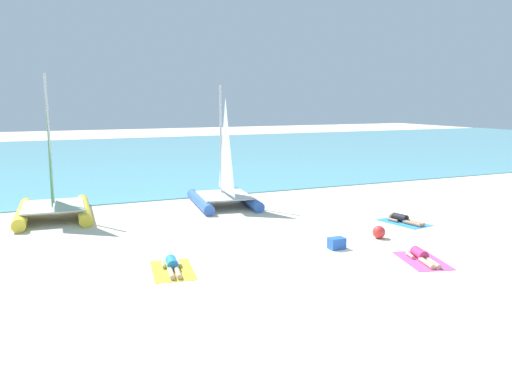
{
  "coord_description": "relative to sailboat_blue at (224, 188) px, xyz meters",
  "views": [
    {
      "loc": [
        -7.75,
        -12.79,
        4.65
      ],
      "look_at": [
        0.0,
        4.76,
        1.2
      ],
      "focal_mm": 36.3,
      "sensor_mm": 36.0,
      "label": 1
    }
  ],
  "objects": [
    {
      "name": "towel_right",
      "position": [
        5.17,
        -5.78,
        -0.78
      ],
      "size": [
        1.43,
        2.07,
        0.01
      ],
      "primitive_type": "cube",
      "rotation": [
        0.0,
        0.0,
        0.18
      ],
      "color": "#338CD8",
      "rests_on": "ground"
    },
    {
      "name": "towel_middle",
      "position": [
        2.54,
        -9.77,
        -0.78
      ],
      "size": [
        1.58,
        2.13,
        0.01
      ],
      "primitive_type": "cube",
      "rotation": [
        0.0,
        0.0,
        -0.28
      ],
      "color": "#D84C99",
      "rests_on": "ground"
    },
    {
      "name": "sunbather_right",
      "position": [
        5.15,
        -5.71,
        -0.65
      ],
      "size": [
        0.68,
        1.56,
        0.3
      ],
      "rotation": [
        0.0,
        0.0,
        0.18
      ],
      "color": "black",
      "rests_on": "towel_right"
    },
    {
      "name": "sunbather_left",
      "position": [
        -4.35,
        -7.61,
        -0.65
      ],
      "size": [
        0.63,
        1.57,
        0.3
      ],
      "rotation": [
        0.0,
        0.0,
        -0.15
      ],
      "color": "#268CCC",
      "rests_on": "towel_left"
    },
    {
      "name": "sunbather_middle",
      "position": [
        2.56,
        -9.7,
        -0.65
      ],
      "size": [
        0.8,
        1.55,
        0.3
      ],
      "rotation": [
        0.0,
        0.0,
        -0.28
      ],
      "color": "#D83372",
      "rests_on": "towel_middle"
    },
    {
      "name": "ocean_water",
      "position": [
        -0.02,
        22.29,
        -0.76
      ],
      "size": [
        120.0,
        40.0,
        0.05
      ],
      "primitive_type": "cube",
      "color": "#5BB2C1",
      "rests_on": "ground"
    },
    {
      "name": "cooler_box",
      "position": [
        0.91,
        -7.71,
        -0.6
      ],
      "size": [
        0.5,
        0.36,
        0.36
      ],
      "primitive_type": "cube",
      "color": "blue",
      "rests_on": "ground"
    },
    {
      "name": "beach_ball",
      "position": [
        2.9,
        -7.22,
        -0.57
      ],
      "size": [
        0.43,
        0.43,
        0.43
      ],
      "primitive_type": "sphere",
      "color": "red",
      "rests_on": "ground"
    },
    {
      "name": "ground_plane",
      "position": [
        -0.02,
        1.72,
        -0.78
      ],
      "size": [
        120.0,
        120.0,
        0.0
      ],
      "primitive_type": "plane",
      "color": "beige"
    },
    {
      "name": "sailboat_blue",
      "position": [
        0.0,
        0.0,
        0.0
      ],
      "size": [
        3.03,
        4.3,
        5.25
      ],
      "rotation": [
        0.0,
        0.0,
        -0.12
      ],
      "color": "blue",
      "rests_on": "ground"
    },
    {
      "name": "sailboat_yellow",
      "position": [
        -7.02,
        0.38,
        0.06
      ],
      "size": [
        3.03,
        4.49,
        5.64
      ],
      "rotation": [
        0.0,
        0.0,
        -0.07
      ],
      "color": "yellow",
      "rests_on": "ground"
    },
    {
      "name": "towel_left",
      "position": [
        -4.36,
        -7.67,
        -0.78
      ],
      "size": [
        1.37,
        2.04,
        0.01
      ],
      "primitive_type": "cube",
      "rotation": [
        0.0,
        0.0,
        -0.15
      ],
      "color": "yellow",
      "rests_on": "ground"
    }
  ]
}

